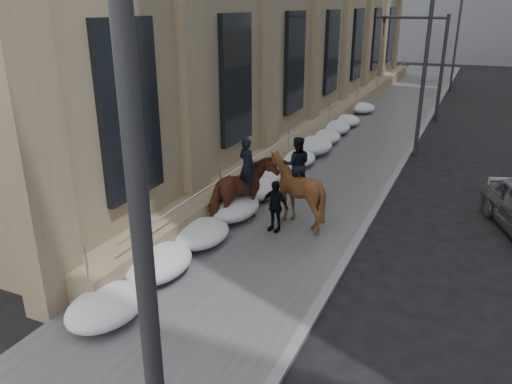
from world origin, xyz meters
TOP-DOWN VIEW (x-y plane):
  - ground at (0.00, 0.00)m, footprint 140.00×140.00m
  - sidewalk at (0.00, 10.00)m, footprint 5.00×80.00m
  - curb at (2.62, 10.00)m, footprint 0.24×80.00m
  - streetlight_near at (2.74, -6.00)m, footprint 1.71×0.24m
  - streetlight_mid at (2.74, 14.00)m, footprint 1.71×0.24m
  - streetlight_far at (2.74, 34.00)m, footprint 1.71×0.24m
  - traffic_signal at (2.07, 22.00)m, footprint 4.10×0.22m
  - snow_bank at (-1.42, 8.11)m, footprint 1.70×18.10m
  - mounted_horse_left at (-0.97, 3.91)m, footprint 1.79×2.55m
  - mounted_horse_right at (0.53, 4.47)m, footprint 2.34×2.46m
  - pedestrian at (0.19, 3.67)m, footprint 0.98×0.56m

SIDE VIEW (x-z plane):
  - ground at x=0.00m, z-range 0.00..0.00m
  - sidewalk at x=0.00m, z-range 0.00..0.12m
  - curb at x=2.62m, z-range 0.00..0.12m
  - snow_bank at x=-1.42m, z-range 0.09..0.85m
  - pedestrian at x=0.19m, z-range 0.12..1.70m
  - mounted_horse_left at x=-0.97m, z-range -0.15..2.49m
  - mounted_horse_right at x=0.53m, z-range -0.08..2.65m
  - traffic_signal at x=2.07m, z-range 1.00..7.00m
  - streetlight_near at x=2.74m, z-range 0.58..8.58m
  - streetlight_mid at x=2.74m, z-range 0.58..8.58m
  - streetlight_far at x=2.74m, z-range 0.58..8.58m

